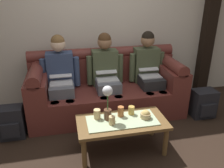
% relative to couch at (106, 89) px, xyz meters
% --- Properties ---
extents(ground_plane, '(14.00, 14.00, 0.00)m').
position_rel_couch_xyz_m(ground_plane, '(0.00, -1.17, -0.37)').
color(ground_plane, black).
extents(back_wall_patterned, '(6.00, 0.12, 2.90)m').
position_rel_couch_xyz_m(back_wall_patterned, '(0.00, 0.53, 1.08)').
color(back_wall_patterned, beige).
rests_on(back_wall_patterned, ground_plane).
extents(timber_pillar, '(0.20, 0.20, 2.90)m').
position_rel_couch_xyz_m(timber_pillar, '(1.88, 0.41, 1.08)').
color(timber_pillar, black).
rests_on(timber_pillar, ground_plane).
extents(couch, '(2.26, 0.88, 0.96)m').
position_rel_couch_xyz_m(couch, '(0.00, 0.00, 0.00)').
color(couch, maroon).
rests_on(couch, ground_plane).
extents(person_left, '(0.56, 0.67, 1.22)m').
position_rel_couch_xyz_m(person_left, '(-0.67, -0.00, 0.29)').
color(person_left, '#595B66').
rests_on(person_left, ground_plane).
extents(person_middle, '(0.56, 0.67, 1.22)m').
position_rel_couch_xyz_m(person_middle, '(0.00, -0.00, 0.29)').
color(person_middle, '#595B66').
rests_on(person_middle, ground_plane).
extents(person_right, '(0.56, 0.67, 1.22)m').
position_rel_couch_xyz_m(person_right, '(0.67, -0.00, 0.29)').
color(person_right, '#232326').
rests_on(person_right, ground_plane).
extents(coffee_table, '(1.04, 0.51, 0.41)m').
position_rel_couch_xyz_m(coffee_table, '(0.00, -0.98, -0.02)').
color(coffee_table, brown).
rests_on(coffee_table, ground_plane).
extents(flower_vase, '(0.12, 0.12, 0.42)m').
position_rel_couch_xyz_m(flower_vase, '(-0.16, -0.92, 0.28)').
color(flower_vase, brown).
rests_on(flower_vase, coffee_table).
extents(snack_bowl, '(0.12, 0.12, 0.10)m').
position_rel_couch_xyz_m(snack_bowl, '(0.28, -0.99, 0.08)').
color(snack_bowl, tan).
rests_on(snack_bowl, coffee_table).
extents(cup_near_left, '(0.08, 0.08, 0.12)m').
position_rel_couch_xyz_m(cup_near_left, '(-0.27, -0.88, 0.10)').
color(cup_near_left, '#DBB77A').
rests_on(cup_near_left, coffee_table).
extents(cup_near_right, '(0.07, 0.07, 0.10)m').
position_rel_couch_xyz_m(cup_near_right, '(-0.13, -1.03, 0.09)').
color(cup_near_right, '#DBB77A').
rests_on(cup_near_right, coffee_table).
extents(cup_far_center, '(0.07, 0.07, 0.12)m').
position_rel_couch_xyz_m(cup_far_center, '(0.01, -0.88, 0.10)').
color(cup_far_center, '#B26633').
rests_on(cup_far_center, coffee_table).
extents(cup_far_left, '(0.07, 0.07, 0.10)m').
position_rel_couch_xyz_m(cup_far_left, '(0.14, -0.87, 0.09)').
color(cup_far_left, gold).
rests_on(cup_far_left, coffee_table).
extents(backpack_left, '(0.31, 0.26, 0.43)m').
position_rel_couch_xyz_m(backpack_left, '(-1.32, -0.44, -0.16)').
color(backpack_left, black).
rests_on(backpack_left, ground_plane).
extents(backpack_right, '(0.34, 0.29, 0.42)m').
position_rel_couch_xyz_m(backpack_right, '(1.40, -0.47, -0.16)').
color(backpack_right, black).
rests_on(backpack_right, ground_plane).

